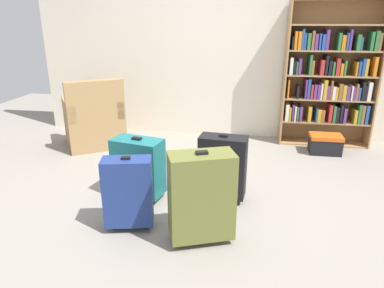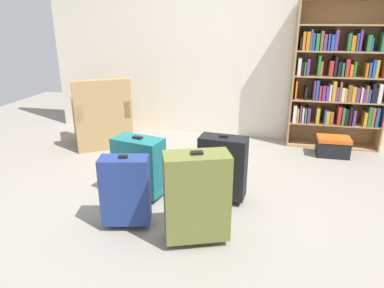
# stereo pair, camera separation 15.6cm
# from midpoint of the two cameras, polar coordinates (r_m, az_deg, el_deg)

# --- Properties ---
(ground_plane) EXTENTS (8.79, 8.79, 0.00)m
(ground_plane) POSITION_cam_midpoint_polar(r_m,az_deg,el_deg) (3.24, 1.08, -9.80)
(ground_plane) COLOR gray
(back_wall) EXTENTS (5.02, 0.10, 2.60)m
(back_wall) POSITION_cam_midpoint_polar(r_m,az_deg,el_deg) (4.96, 6.20, 16.20)
(back_wall) COLOR beige
(back_wall) RESTS_ON ground
(bookshelf) EXTENTS (1.14, 0.32, 1.82)m
(bookshelf) POSITION_cam_midpoint_polar(r_m,az_deg,el_deg) (4.85, 23.74, 9.80)
(bookshelf) COLOR #A87F51
(bookshelf) RESTS_ON ground
(armchair) EXTENTS (0.97, 0.97, 0.90)m
(armchair) POSITION_cam_midpoint_polar(r_m,az_deg,el_deg) (4.80, -13.57, 3.72)
(armchair) COLOR #9E7A4C
(armchair) RESTS_ON ground
(mug) EXTENTS (0.12, 0.08, 0.10)m
(mug) POSITION_cam_midpoint_polar(r_m,az_deg,el_deg) (4.67, -8.46, 0.14)
(mug) COLOR #1E7F4C
(mug) RESTS_ON ground
(storage_box) EXTENTS (0.39, 0.26, 0.24)m
(storage_box) POSITION_cam_midpoint_polar(r_m,az_deg,el_deg) (4.65, 22.89, -0.30)
(storage_box) COLOR black
(storage_box) RESTS_ON ground
(suitcase_olive) EXTENTS (0.52, 0.39, 0.73)m
(suitcase_olive) POSITION_cam_midpoint_polar(r_m,az_deg,el_deg) (2.57, 2.52, -8.54)
(suitcase_olive) COLOR brown
(suitcase_olive) RESTS_ON ground
(suitcase_teal) EXTENTS (0.50, 0.34, 0.60)m
(suitcase_teal) POSITION_cam_midpoint_polar(r_m,az_deg,el_deg) (3.27, -7.28, -3.52)
(suitcase_teal) COLOR #19666B
(suitcase_teal) RESTS_ON ground
(suitcase_black) EXTENTS (0.44, 0.25, 0.64)m
(suitcase_black) POSITION_cam_midpoint_polar(r_m,az_deg,el_deg) (3.19, 6.43, -3.76)
(suitcase_black) COLOR black
(suitcase_black) RESTS_ON ground
(suitcase_navy_blue) EXTENTS (0.41, 0.26, 0.62)m
(suitcase_navy_blue) POSITION_cam_midpoint_polar(r_m,az_deg,el_deg) (2.81, -9.22, -7.49)
(suitcase_navy_blue) COLOR navy
(suitcase_navy_blue) RESTS_ON ground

